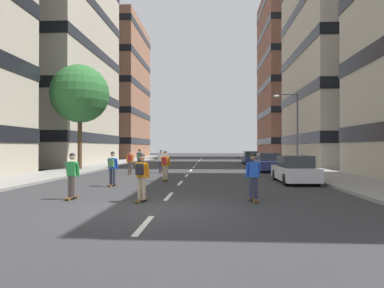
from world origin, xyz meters
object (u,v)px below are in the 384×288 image
streetlamp_right (293,122)px  skater_4 (139,157)px  skater_2 (253,175)px  skater_6 (139,158)px  skater_3 (112,166)px  skater_7 (161,160)px  skater_8 (165,164)px  skater_5 (72,174)px  parked_car_near (251,158)px  parked_car_mid (295,170)px  street_tree_near (80,94)px  skater_1 (142,174)px  skater_0 (130,160)px  parked_car_far (268,163)px

streetlamp_right → skater_4: streetlamp_right is taller
skater_2 → skater_4: (-8.93, 21.22, 0.03)m
skater_2 → skater_6: size_ratio=1.00×
skater_3 → skater_2: bearing=-33.3°
streetlamp_right → skater_7: (-10.95, -3.32, -3.15)m
skater_8 → skater_5: bearing=-110.5°
parked_car_near → skater_3: bearing=-113.4°
parked_car_mid → skater_3: bearing=-167.1°
parked_car_mid → skater_7: bearing=141.9°
street_tree_near → skater_1: street_tree_near is taller
parked_car_near → skater_5: size_ratio=2.47×
skater_2 → skater_6: (-8.25, 18.36, 0.03)m
streetlamp_right → parked_car_mid: bearing=-103.3°
streetlamp_right → skater_4: 15.47m
skater_7 → parked_car_near: bearing=57.6°
parked_car_near → skater_5: skater_5 is taller
parked_car_near → skater_1: bearing=-104.9°
skater_4 → skater_6: bearing=-76.7°
street_tree_near → skater_3: bearing=-61.0°
street_tree_near → skater_0: size_ratio=5.01×
parked_car_far → skater_6: size_ratio=2.47×
parked_car_mid → skater_1: 9.99m
skater_7 → parked_car_mid: bearing=-38.1°
parked_car_far → street_tree_near: size_ratio=0.49×
parked_car_far → skater_3: (-9.72, -10.91, 0.32)m
skater_5 → streetlamp_right: bearing=53.2°
skater_6 → skater_7: bearing=-61.1°
skater_0 → skater_2: size_ratio=1.00×
parked_car_far → skater_2: 15.56m
parked_car_near → skater_1: (-7.22, -27.14, 0.32)m
street_tree_near → skater_0: (5.21, -3.39, -5.54)m
skater_2 → parked_car_mid: bearing=64.5°
skater_2 → skater_5: bearing=179.5°
streetlamp_right → skater_2: bearing=-108.3°
parked_car_far → parked_car_mid: bearing=-90.0°
skater_1 → skater_5: same height
parked_car_mid → skater_4: skater_4 is taller
parked_car_near → parked_car_far: 11.56m
skater_0 → skater_4: 9.20m
parked_car_far → skater_5: 18.18m
street_tree_near → streetlamp_right: bearing=3.4°
parked_car_near → skater_4: size_ratio=2.47×
skater_3 → streetlamp_right: bearing=45.4°
streetlamp_right → skater_2: (-5.50, -16.59, -3.15)m
street_tree_near → skater_4: size_ratio=5.01×
skater_3 → skater_4: bearing=97.9°
skater_1 → skater_2: bearing=4.9°
skater_8 → skater_2: bearing=-58.9°
parked_car_far → skater_0: skater_0 is taller
parked_car_mid → skater_7: 10.89m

